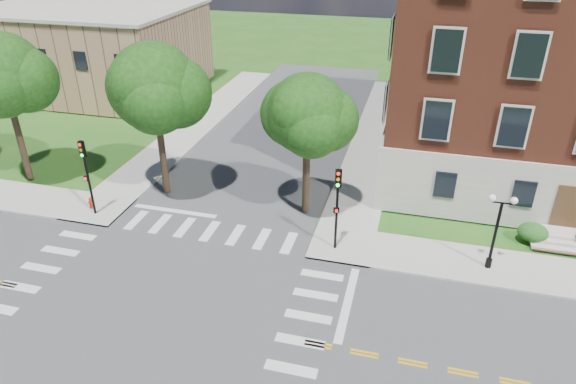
% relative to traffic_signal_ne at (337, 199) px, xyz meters
% --- Properties ---
extents(ground, '(160.00, 160.00, 0.00)m').
position_rel_traffic_signal_ne_xyz_m(ground, '(-7.41, -7.25, -3.19)').
color(ground, '#1F5718').
rests_on(ground, ground).
extents(road_ew, '(90.00, 12.00, 0.01)m').
position_rel_traffic_signal_ne_xyz_m(road_ew, '(-7.41, -7.25, -3.18)').
color(road_ew, '#3D3D3F').
rests_on(road_ew, ground).
extents(road_ns, '(12.00, 90.00, 0.01)m').
position_rel_traffic_signal_ne_xyz_m(road_ns, '(-7.41, -7.25, -3.18)').
color(road_ns, '#3D3D3F').
rests_on(road_ns, ground).
extents(sidewalk_ne, '(34.00, 34.00, 0.12)m').
position_rel_traffic_signal_ne_xyz_m(sidewalk_ne, '(7.97, 8.12, -3.13)').
color(sidewalk_ne, '#9E9B93').
rests_on(sidewalk_ne, ground).
extents(sidewalk_nw, '(34.00, 34.00, 0.12)m').
position_rel_traffic_signal_ne_xyz_m(sidewalk_nw, '(-22.78, 8.12, -3.13)').
color(sidewalk_nw, '#9E9B93').
rests_on(sidewalk_nw, ground).
extents(crosswalk_east, '(2.20, 10.20, 0.02)m').
position_rel_traffic_signal_ne_xyz_m(crosswalk_east, '(-0.21, -7.25, -3.19)').
color(crosswalk_east, silver).
rests_on(crosswalk_east, ground).
extents(stop_bar_east, '(0.40, 5.50, 0.00)m').
position_rel_traffic_signal_ne_xyz_m(stop_bar_east, '(1.39, -4.25, -3.19)').
color(stop_bar_east, silver).
rests_on(stop_bar_east, ground).
extents(secondary_building, '(20.40, 15.40, 8.30)m').
position_rel_traffic_signal_ne_xyz_m(secondary_building, '(-29.41, 22.75, 1.09)').
color(secondary_building, '#997054').
rests_on(secondary_building, ground).
extents(tree_b, '(5.27, 5.27, 10.01)m').
position_rel_traffic_signal_ne_xyz_m(tree_b, '(-22.10, 2.92, 4.28)').
color(tree_b, '#2E2017').
rests_on(tree_b, ground).
extents(tree_c, '(5.42, 5.42, 9.83)m').
position_rel_traffic_signal_ne_xyz_m(tree_c, '(-11.95, 3.60, 4.03)').
color(tree_c, '#2E2017').
rests_on(tree_c, ground).
extents(tree_d, '(4.63, 4.63, 8.68)m').
position_rel_traffic_signal_ne_xyz_m(tree_d, '(-2.48, 3.49, 3.26)').
color(tree_d, '#2E2017').
rests_on(tree_d, ground).
extents(traffic_signal_ne, '(0.38, 0.44, 4.80)m').
position_rel_traffic_signal_ne_xyz_m(traffic_signal_ne, '(0.00, 0.00, 0.00)').
color(traffic_signal_ne, black).
rests_on(traffic_signal_ne, ground).
extents(traffic_signal_nw, '(0.36, 0.42, 4.80)m').
position_rel_traffic_signal_ne_xyz_m(traffic_signal_nw, '(-14.95, -0.13, 0.00)').
color(traffic_signal_nw, black).
rests_on(traffic_signal_nw, ground).
extents(twin_lamp_west, '(1.36, 0.36, 4.23)m').
position_rel_traffic_signal_ne_xyz_m(twin_lamp_west, '(8.06, 0.34, -0.66)').
color(twin_lamp_west, black).
rests_on(twin_lamp_west, ground).
extents(fire_hydrant, '(0.35, 0.35, 0.75)m').
position_rel_traffic_signal_ne_xyz_m(fire_hydrant, '(-15.54, 0.43, -2.72)').
color(fire_hydrant, '#B6210E').
rests_on(fire_hydrant, ground).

